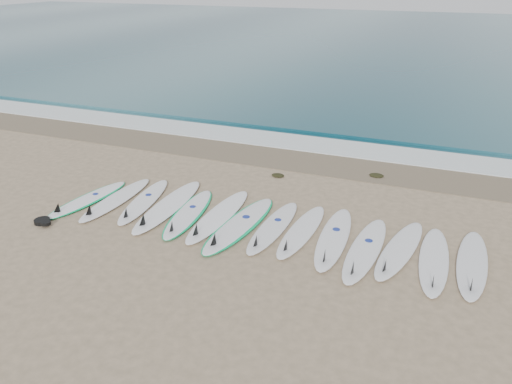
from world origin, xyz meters
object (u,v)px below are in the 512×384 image
at_px(surfboard_0, 87,199).
at_px(surfboard_13, 472,264).
at_px(surfboard_7, 272,228).
at_px(leash_coil, 43,221).

distance_m(surfboard_0, surfboard_13, 8.13).
bearing_deg(surfboard_13, surfboard_7, -178.05).
bearing_deg(surfboard_7, surfboard_13, 1.91).
xyz_separation_m(surfboard_7, surfboard_13, (3.75, 0.01, 0.00)).
distance_m(surfboard_13, leash_coil, 8.39).
xyz_separation_m(surfboard_7, leash_coil, (-4.50, -1.50, -0.01)).
height_order(surfboard_13, leash_coil, surfboard_13).
bearing_deg(surfboard_0, surfboard_7, 11.08).
bearing_deg(surfboard_0, surfboard_13, 9.53).
distance_m(surfboard_7, surfboard_13, 3.75).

